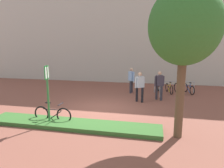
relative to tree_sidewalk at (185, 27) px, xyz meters
The scene contains 11 objects.
ground_plane 5.64m from the tree_sidewalk, 144.04° to the left, with size 60.00×60.00×0.00m, color brown.
building_facade 11.53m from the tree_sidewalk, 107.47° to the left, with size 28.00×1.20×10.00m, color #B2ADA3.
planter_strip 5.40m from the tree_sidewalk, behind, with size 7.00×1.10×0.16m, color #336028.
tree_sidewalk is the anchor object (origin of this frame).
parking_sign_post 5.41m from the tree_sidewalk, behind, with size 0.08×0.36×2.40m.
bike_at_sign 5.99m from the tree_sidewalk, behind, with size 1.68×0.42×0.86m.
bike_rack_cluster 7.78m from the tree_sidewalk, 86.23° to the left, with size 2.65×1.72×0.83m.
bollard_steel 6.41m from the tree_sidewalk, 94.57° to the left, with size 0.16×0.16×0.90m, color #ADADB2.
person_casual_tan 7.39m from the tree_sidewalk, 110.53° to the left, with size 0.44×0.48×1.72m.
person_shirt_blue 5.31m from the tree_sidewalk, 111.45° to the left, with size 0.52×0.42×1.72m.
person_suited_dark 5.67m from the tree_sidewalk, 96.68° to the left, with size 0.57×0.38×1.72m.
Camera 1 is at (2.57, -9.30, 3.08)m, focal length 31.70 mm.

